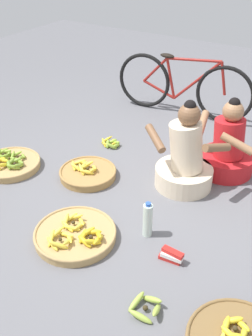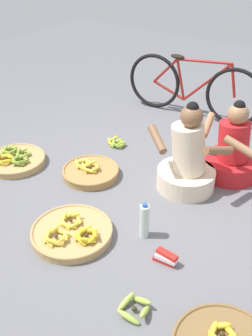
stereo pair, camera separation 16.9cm
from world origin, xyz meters
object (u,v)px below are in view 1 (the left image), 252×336
object	(u,v)px
vendor_woman_front	(185,160)
water_bottle	(148,220)
bicycle_leaning	(183,86)
packet_carton_stack	(171,256)
banana_basket_back_right	(75,234)
banana_basket_mid_right	(10,163)
loose_bananas_back_center	(112,143)
vendor_woman_behind	(227,149)
banana_basket_back_left	(88,173)
loose_bananas_front_center	(146,307)

from	to	relation	value
vendor_woman_front	water_bottle	distance (m)	0.77
vendor_woman_front	bicycle_leaning	world-z (taller)	vendor_woman_front
vendor_woman_front	packet_carton_stack	xyz separation A→B (m)	(0.33, -0.91, -0.22)
banana_basket_back_right	banana_basket_mid_right	bearing A→B (deg)	158.21
banana_basket_back_right	banana_basket_mid_right	world-z (taller)	banana_basket_mid_right
loose_bananas_back_center	water_bottle	bearing A→B (deg)	-45.39
banana_basket_mid_right	packet_carton_stack	world-z (taller)	banana_basket_mid_right
vendor_woman_behind	banana_basket_back_left	distance (m)	1.32
vendor_woman_behind	loose_bananas_front_center	distance (m)	1.82
banana_basket_mid_right	loose_bananas_front_center	bearing A→B (deg)	-21.16
banana_basket_back_left	banana_basket_mid_right	bearing A→B (deg)	-160.24
bicycle_leaning	water_bottle	distance (m)	2.29
banana_basket_back_left	loose_bananas_back_center	size ratio (longest dim) A/B	2.18
loose_bananas_front_center	packet_carton_stack	distance (m)	0.47
banana_basket_back_right	vendor_woman_front	bearing A→B (deg)	70.32
banana_basket_back_left	water_bottle	distance (m)	0.96
vendor_woman_behind	bicycle_leaning	bearing A→B (deg)	133.34
loose_bananas_back_center	packet_carton_stack	world-z (taller)	packet_carton_stack
vendor_woman_behind	banana_basket_mid_right	distance (m)	2.09
vendor_woman_behind	banana_basket_back_left	xyz separation A→B (m)	(-1.05, -0.78, -0.19)
vendor_woman_front	banana_basket_mid_right	size ratio (longest dim) A/B	1.41
vendor_woman_behind	vendor_woman_front	bearing A→B (deg)	-119.00
banana_basket_back_right	packet_carton_stack	size ratio (longest dim) A/B	3.54
loose_bananas_front_center	packet_carton_stack	bearing A→B (deg)	97.13
banana_basket_mid_right	vendor_woman_behind	bearing A→B (deg)	30.16
water_bottle	loose_bananas_front_center	bearing A→B (deg)	-61.23
vendor_woman_behind	loose_bananas_back_center	distance (m)	1.23
water_bottle	vendor_woman_behind	bearing A→B (deg)	81.12
vendor_woman_behind	banana_basket_back_left	size ratio (longest dim) A/B	1.41
banana_basket_back_right	water_bottle	xyz separation A→B (m)	(0.44, 0.33, 0.10)
banana_basket_back_right	water_bottle	distance (m)	0.56
water_bottle	vendor_woman_front	bearing A→B (deg)	93.83
loose_bananas_back_center	vendor_woman_front	bearing A→B (deg)	-15.60
banana_basket_back_right	packet_carton_stack	world-z (taller)	banana_basket_back_right
bicycle_leaning	banana_basket_back_right	distance (m)	2.53
vendor_woman_front	vendor_woman_behind	distance (m)	0.49
water_bottle	bicycle_leaning	bearing A→B (deg)	108.81
banana_basket_back_left	loose_bananas_back_center	xyz separation A→B (m)	(-0.14, 0.62, -0.02)
banana_basket_mid_right	loose_bananas_front_center	world-z (taller)	banana_basket_mid_right
water_bottle	packet_carton_stack	size ratio (longest dim) A/B	1.71
vendor_woman_front	banana_basket_mid_right	xyz separation A→B (m)	(-1.56, -0.62, -0.22)
vendor_woman_front	loose_bananas_back_center	bearing A→B (deg)	164.40
banana_basket_back_left	packet_carton_stack	xyz separation A→B (m)	(1.15, -0.56, -0.00)
vendor_woman_behind	banana_basket_mid_right	xyz separation A→B (m)	(-1.80, -1.05, -0.19)
vendor_woman_behind	bicycle_leaning	world-z (taller)	vendor_woman_behind
banana_basket_back_left	banana_basket_back_right	world-z (taller)	banana_basket_back_left
vendor_woman_behind	loose_bananas_back_center	size ratio (longest dim) A/B	3.06
banana_basket_back_left	packet_carton_stack	size ratio (longest dim) A/B	3.01
banana_basket_back_right	bicycle_leaning	bearing A→B (deg)	96.75
vendor_woman_behind	loose_bananas_back_center	world-z (taller)	vendor_woman_behind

